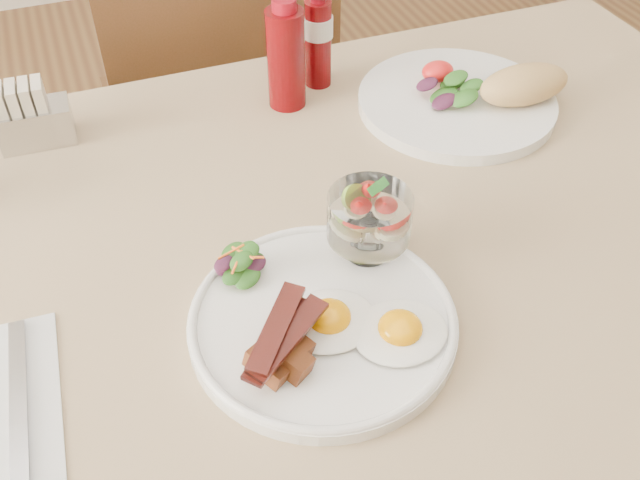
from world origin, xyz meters
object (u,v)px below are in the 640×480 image
Objects in this scene: fruit_cup at (369,217)px; hot_sauce_bottle at (318,38)px; sugar_caddy at (31,118)px; second_plate at (472,96)px; ketchup_bottle at (286,57)px; table at (344,285)px; chair_far at (220,109)px; main_plate at (323,322)px.

hot_sauce_bottle is at bearing 77.32° from fruit_cup.
sugar_caddy is (-0.33, 0.38, -0.03)m from fruit_cup.
second_plate is 0.62m from sugar_caddy.
fruit_cup is 0.58× the size of ketchup_bottle.
second_plate is at bearing -37.77° from hot_sauce_bottle.
fruit_cup is at bearing -85.16° from table.
chair_far reaches higher than ketchup_bottle.
sugar_caddy is (-0.25, 0.45, 0.03)m from main_plate.
ketchup_bottle is at bearing -2.66° from sugar_caddy.
fruit_cup reaches higher than second_plate.
main_plate is 0.94× the size of second_plate.
ketchup_bottle reaches higher than fruit_cup.
second_plate is (0.28, 0.19, 0.11)m from table.
chair_far is at bearing 90.00° from table.
table is at bearing -105.20° from hot_sauce_bottle.
main_plate is 0.49m from hot_sauce_bottle.
chair_far reaches higher than hot_sauce_bottle.
table is 0.35m from second_plate.
hot_sauce_bottle is at bearing -74.67° from chair_far.
table is 0.48m from sugar_caddy.
main_plate is 0.47m from second_plate.
sugar_caddy is at bearing -134.25° from chair_far.
hot_sauce_bottle reaches higher than second_plate.
main_plate is at bearing -95.63° from chair_far.
ketchup_bottle reaches higher than hot_sauce_bottle.
second_plate reaches higher than main_plate.
sugar_caddy is (-0.60, 0.14, 0.02)m from second_plate.
hot_sauce_bottle is at bearing 74.80° from table.
chair_far is 0.77m from fruit_cup.
main_plate is 0.44m from ketchup_bottle.
hot_sauce_bottle reaches higher than sugar_caddy.
fruit_cup is at bearing -46.41° from sugar_caddy.
chair_far is 0.82m from main_plate.
second_plate is 1.91× the size of hot_sauce_bottle.
chair_far is at bearing 120.24° from second_plate.
main_plate reaches higher than table.
sugar_caddy is (-0.33, -0.34, 0.27)m from chair_far.
second_plate is (0.28, -0.47, 0.25)m from chair_far.
chair_far is at bearing 90.34° from fruit_cup.
hot_sauce_bottle is at bearing 30.35° from ketchup_bottle.
sugar_caddy is at bearing 118.89° from main_plate.
fruit_cup is 0.50m from sugar_caddy.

